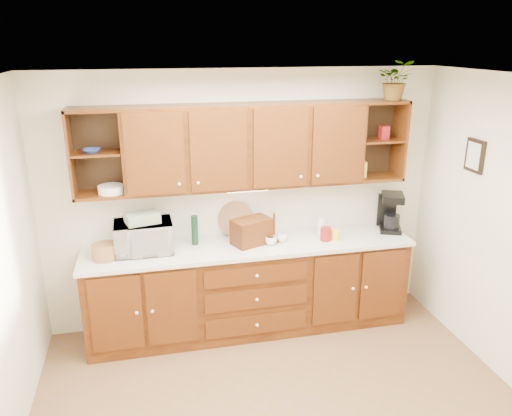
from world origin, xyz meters
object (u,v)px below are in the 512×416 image
microwave (144,237)px  bread_box (251,231)px  potted_plant (396,80)px  coffee_maker (390,212)px

microwave → bread_box: bearing=-3.1°
microwave → potted_plant: potted_plant is taller
bread_box → coffee_maker: coffee_maker is taller
microwave → bread_box: 1.03m
microwave → bread_box: microwave is taller
coffee_maker → bread_box: bearing=-155.9°
bread_box → potted_plant: 2.02m
microwave → potted_plant: (2.47, 0.03, 1.39)m
microwave → potted_plant: bearing=-0.6°
microwave → coffee_maker: coffee_maker is taller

